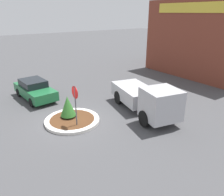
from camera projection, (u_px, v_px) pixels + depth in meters
name	position (u px, v px, depth m)	size (l,w,h in m)	color
ground_plane	(72.00, 122.00, 13.60)	(120.00, 120.00, 0.00)	#474749
traffic_island	(72.00, 120.00, 13.57)	(3.36, 3.36, 0.18)	silver
stop_sign	(75.00, 99.00, 12.26)	(0.73, 0.07, 2.59)	#4C4C51
island_shrub	(68.00, 106.00, 13.53)	(0.97, 0.97, 1.39)	brown
utility_truck	(146.00, 98.00, 14.31)	(6.31, 3.28, 2.24)	#B2B2B7
storefront_building	(205.00, 38.00, 22.80)	(11.00, 6.07, 7.54)	brown
parked_sedan_green	(35.00, 89.00, 16.93)	(4.53, 2.20, 1.50)	#1E6638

